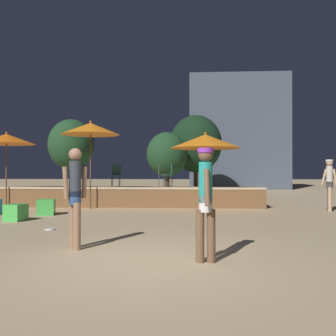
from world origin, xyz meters
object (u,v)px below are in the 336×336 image
at_px(bistro_chair_3, 160,172).
at_px(background_tree_1, 167,155).
at_px(person_2, 329,182).
at_px(bistro_chair_2, 81,172).
at_px(background_tree_2, 71,145).
at_px(patio_umbrella_1, 205,141).
at_px(cube_seat_3, 183,201).
at_px(bistro_chair_1, 170,173).
at_px(cube_seat_1, 16,212).
at_px(cube_seat_0, 46,207).
at_px(patio_umbrella_0, 91,129).
at_px(patio_umbrella_2, 6,139).
at_px(person_0, 206,197).
at_px(person_1, 75,193).
at_px(frisbee_disc, 50,229).
at_px(bistro_chair_0, 116,173).
at_px(background_tree_0, 196,144).

xyz_separation_m(bistro_chair_3, background_tree_1, (-0.08, 5.39, 1.00)).
xyz_separation_m(person_2, bistro_chair_2, (-9.43, 2.71, 0.31)).
bearing_deg(background_tree_2, patio_umbrella_1, -54.95).
bearing_deg(cube_seat_3, bistro_chair_1, 140.30).
relative_size(cube_seat_1, bistro_chair_2, 0.64).
height_order(cube_seat_0, person_2, person_2).
relative_size(patio_umbrella_0, cube_seat_3, 5.91).
xyz_separation_m(patio_umbrella_0, patio_umbrella_2, (-3.29, 0.21, -0.34)).
height_order(person_0, bistro_chair_2, person_0).
bearing_deg(patio_umbrella_0, person_1, -76.77).
bearing_deg(person_2, bistro_chair_1, 85.56).
relative_size(patio_umbrella_0, bistro_chair_2, 3.60).
height_order(cube_seat_0, frisbee_disc, cube_seat_0).
xyz_separation_m(person_0, bistro_chair_0, (-3.29, 9.48, 0.35)).
height_order(patio_umbrella_0, background_tree_2, background_tree_2).
bearing_deg(background_tree_1, frisbee_disc, -98.67).
relative_size(background_tree_0, background_tree_2, 0.94).
height_order(patio_umbrella_1, bistro_chair_3, patio_umbrella_1).
xyz_separation_m(person_2, bistro_chair_0, (-7.78, 2.07, 0.31)).
height_order(bistro_chair_2, frisbee_disc, bistro_chair_2).
relative_size(cube_seat_1, background_tree_2, 0.11).
distance_m(patio_umbrella_0, bistro_chair_2, 2.96).
height_order(patio_umbrella_2, bistro_chair_2, patio_umbrella_2).
distance_m(cube_seat_0, background_tree_0, 13.44).
height_order(patio_umbrella_0, background_tree_1, background_tree_1).
height_order(bistro_chair_1, frisbee_disc, bistro_chair_1).
bearing_deg(bistro_chair_0, cube_seat_1, -113.31).
bearing_deg(patio_umbrella_2, bistro_chair_1, 10.35).
height_order(cube_seat_1, person_0, person_0).
distance_m(bistro_chair_0, bistro_chair_3, 1.88).
relative_size(patio_umbrella_2, cube_seat_0, 4.70).
relative_size(frisbee_disc, background_tree_2, 0.05).
bearing_deg(patio_umbrella_0, bistro_chair_3, 43.40).
bearing_deg(patio_umbrella_0, bistro_chair_0, 69.04).
bearing_deg(bistro_chair_2, person_0, 41.81).
height_order(patio_umbrella_1, cube_seat_3, patio_umbrella_1).
relative_size(person_1, bistro_chair_0, 1.98).
distance_m(person_1, person_2, 9.43).
height_order(patio_umbrella_2, person_0, patio_umbrella_2).
xyz_separation_m(bistro_chair_1, bistro_chair_3, (-0.46, 0.93, 0.00)).
bearing_deg(bistro_chair_0, bistro_chair_2, 154.90).
bearing_deg(patio_umbrella_2, bistro_chair_3, 19.87).
relative_size(patio_umbrella_1, patio_umbrella_2, 0.98).
relative_size(patio_umbrella_1, bistro_chair_3, 3.12).
distance_m(patio_umbrella_2, frisbee_disc, 6.84).
relative_size(cube_seat_0, bistro_chair_3, 0.68).
distance_m(bistro_chair_0, background_tree_2, 13.53).
bearing_deg(bistro_chair_3, patio_umbrella_1, -144.52).
relative_size(patio_umbrella_0, cube_seat_0, 5.29).
bearing_deg(background_tree_2, bistro_chair_1, -56.89).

